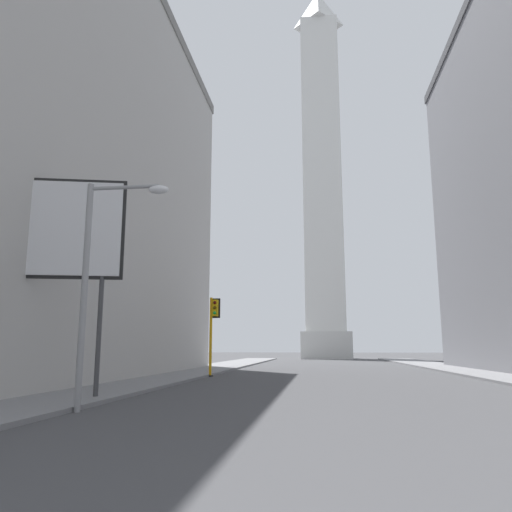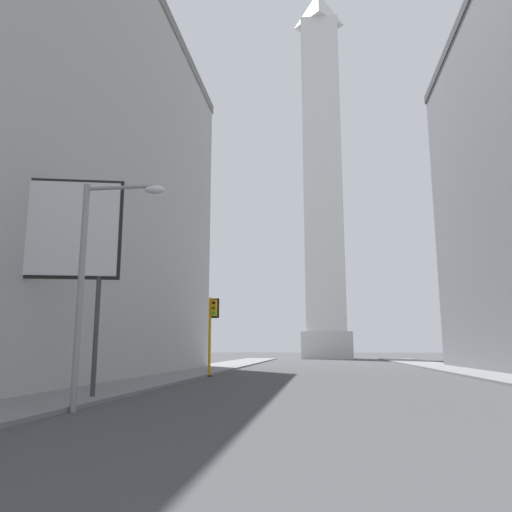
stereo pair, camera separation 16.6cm
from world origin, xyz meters
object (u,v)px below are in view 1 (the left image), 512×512
at_px(traffic_light_mid_left, 213,324).
at_px(street_lamp, 100,266).
at_px(billboard_sign, 64,233).
at_px(obelisk, 322,169).

height_order(traffic_light_mid_left, street_lamp, street_lamp).
bearing_deg(billboard_sign, street_lamp, -45.54).
distance_m(obelisk, billboard_sign, 76.97).
distance_m(obelisk, street_lamp, 79.92).
bearing_deg(traffic_light_mid_left, billboard_sign, -98.88).
xyz_separation_m(traffic_light_mid_left, street_lamp, (0.37, -18.43, 0.94)).
distance_m(obelisk, traffic_light_mid_left, 63.82).
relative_size(street_lamp, billboard_sign, 0.85).
relative_size(traffic_light_mid_left, street_lamp, 0.74).
bearing_deg(obelisk, traffic_light_mid_left, -98.32).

